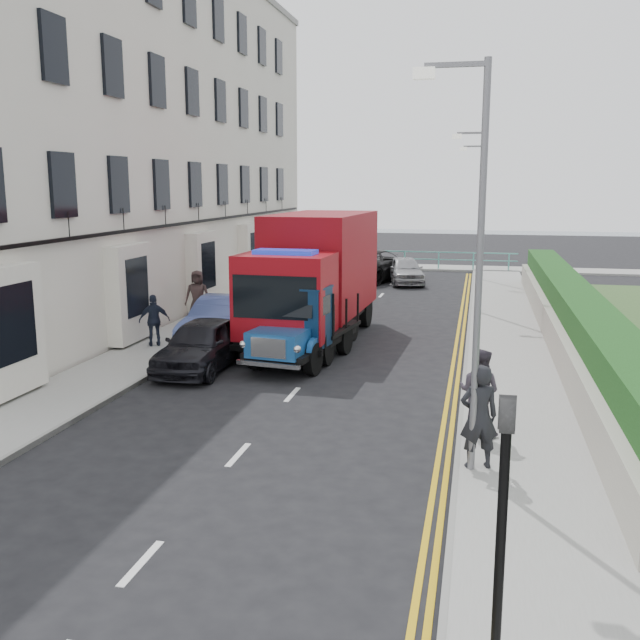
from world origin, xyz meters
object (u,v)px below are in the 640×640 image
at_px(lamp_far, 479,204).
at_px(parked_car_front, 201,344).
at_px(red_lorry, 315,274).
at_px(bedford_lorry, 296,330).
at_px(lamp_near, 473,247).
at_px(pedestrian_east_near, 479,417).
at_px(lamp_mid, 478,211).

xyz_separation_m(lamp_far, parked_car_front, (-7.22, -20.20, -3.30)).
distance_m(lamp_far, red_lorry, 16.73).
relative_size(bedford_lorry, parked_car_front, 1.20).
distance_m(lamp_near, lamp_far, 26.00).
height_order(lamp_near, bedford_lorry, lamp_near).
xyz_separation_m(bedford_lorry, red_lorry, (-0.24, 3.39, 1.13)).
height_order(parked_car_front, pedestrian_east_near, pedestrian_east_near).
bearing_deg(lamp_far, lamp_near, -90.00).
bearing_deg(lamp_near, parked_car_front, 141.24).
distance_m(lamp_near, bedford_lorry, 8.79).
distance_m(lamp_near, lamp_mid, 16.00).
height_order(lamp_near, lamp_mid, same).
bearing_deg(lamp_near, lamp_mid, 90.00).
bearing_deg(lamp_far, pedestrian_east_near, -89.51).
relative_size(lamp_near, bedford_lorry, 1.41).
xyz_separation_m(lamp_near, bedford_lorry, (-4.78, 6.75, -2.96)).
bearing_deg(lamp_far, red_lorry, -107.56).
bearing_deg(parked_car_front, lamp_mid, 54.53).
bearing_deg(lamp_mid, bedford_lorry, -117.34).
height_order(lamp_mid, parked_car_front, lamp_mid).
relative_size(lamp_near, lamp_mid, 1.00).
relative_size(lamp_near, pedestrian_east_near, 3.77).
bearing_deg(bedford_lorry, lamp_near, -46.52).
relative_size(lamp_far, parked_car_front, 1.70).
distance_m(lamp_mid, parked_car_front, 12.93).
xyz_separation_m(lamp_near, lamp_mid, (0.00, 16.00, 0.00)).
bearing_deg(lamp_mid, parked_car_front, -125.30).
height_order(lamp_far, red_lorry, lamp_far).
bearing_deg(pedestrian_east_near, parked_car_front, -54.03).
bearing_deg(pedestrian_east_near, bedford_lorry, -69.65).
bearing_deg(lamp_mid, lamp_far, 90.00).
bearing_deg(lamp_mid, lamp_near, -90.00).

